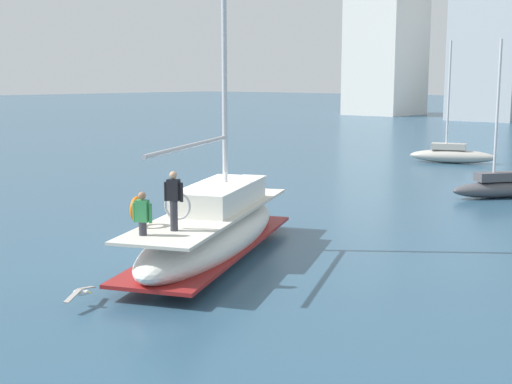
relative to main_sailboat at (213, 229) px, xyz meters
The scene contains 5 objects.
ground_plane 2.44m from the main_sailboat, 134.97° to the left, with size 400.00×400.00×0.00m, color #2D516B.
main_sailboat is the anchor object (origin of this frame).
moored_sloop_near 16.51m from the main_sailboat, 81.89° to the left, with size 3.67×4.58×7.16m.
moored_sloop_far 27.68m from the main_sailboat, 100.71° to the left, with size 5.50×3.15×7.81m.
seagull 5.43m from the main_sailboat, 81.41° to the right, with size 0.68×1.22×0.18m.
Camera 1 is at (15.96, -16.04, 5.40)m, focal length 48.00 mm.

